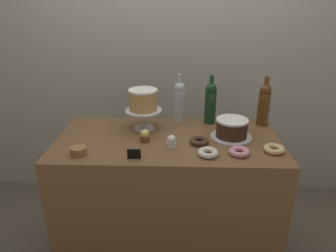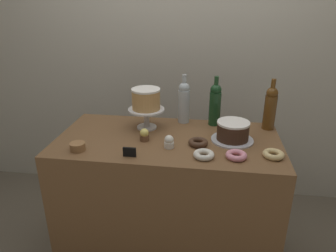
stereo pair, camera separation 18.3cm
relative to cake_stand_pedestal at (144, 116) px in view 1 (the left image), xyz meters
The scene contains 17 objects.
back_wall 0.84m from the cake_stand_pedestal, 78.38° to the left, with size 6.00×0.05×2.60m.
display_counter 0.58m from the cake_stand_pedestal, 41.53° to the right, with size 1.33×0.67×0.91m.
cake_stand_pedestal is the anchor object (origin of this frame).
white_layer_cake 0.11m from the cake_stand_pedestal, 90.00° to the left, with size 0.18×0.18×0.13m.
silver_serving_platter 0.56m from the cake_stand_pedestal, 12.36° to the right, with size 0.25×0.25×0.01m.
chocolate_round_cake 0.55m from the cake_stand_pedestal, 12.36° to the right, with size 0.19×0.19×0.11m.
wine_bottle_green 0.45m from the cake_stand_pedestal, 16.02° to the left, with size 0.08×0.08×0.33m.
wine_bottle_clear 0.27m from the cake_stand_pedestal, 32.03° to the left, with size 0.08×0.08×0.33m.
wine_bottle_amber 0.78m from the cake_stand_pedestal, ahead, with size 0.08×0.08×0.33m.
cupcake_vanilla 0.32m from the cake_stand_pedestal, 55.19° to the right, with size 0.06×0.06×0.07m.
cupcake_lemon 0.20m from the cake_stand_pedestal, 82.32° to the right, with size 0.06×0.06×0.07m.
donut_chocolate 0.40m from the cake_stand_pedestal, 30.95° to the right, with size 0.11×0.11×0.03m.
donut_sugar 0.52m from the cake_stand_pedestal, 42.82° to the right, with size 0.11×0.11×0.03m.
donut_pink 0.65m from the cake_stand_pedestal, 31.44° to the right, with size 0.11×0.11×0.03m.
donut_glazed 0.80m from the cake_stand_pedestal, 21.78° to the right, with size 0.11×0.11×0.03m.
cookie_stack 0.49m from the cake_stand_pedestal, 130.56° to the right, with size 0.08×0.08×0.04m.
price_sign_chalkboard 0.40m from the cake_stand_pedestal, 91.54° to the right, with size 0.07×0.01×0.05m.
Camera 1 is at (0.06, -1.69, 1.69)m, focal length 33.24 mm.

